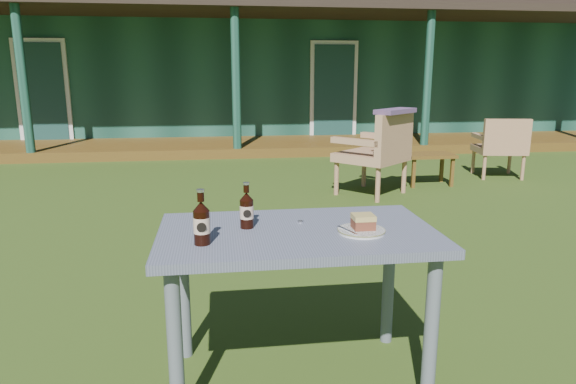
{
  "coord_description": "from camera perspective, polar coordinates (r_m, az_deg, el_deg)",
  "views": [
    {
      "loc": [
        -0.34,
        -3.71,
        1.39
      ],
      "look_at": [
        0.0,
        -1.3,
        0.82
      ],
      "focal_mm": 32.0,
      "sensor_mm": 36.0,
      "label": 1
    }
  ],
  "objects": [
    {
      "name": "armchair_left",
      "position": [
        5.96,
        10.04,
        4.69
      ],
      "size": [
        0.97,
        0.96,
        0.95
      ],
      "color": "#AA7A55",
      "rests_on": "ground"
    },
    {
      "name": "pavilion",
      "position": [
        13.1,
        -6.66,
        13.98
      ],
      "size": [
        15.8,
        8.3,
        3.45
      ],
      "color": "#1B4637",
      "rests_on": "ground"
    },
    {
      "name": "cola_bottle_far",
      "position": [
        2.06,
        -9.57,
        -3.36
      ],
      "size": [
        0.07,
        0.07,
        0.22
      ],
      "color": "black",
      "rests_on": "cafe_table"
    },
    {
      "name": "cafe_table",
      "position": [
        2.27,
        1.05,
        -6.67
      ],
      "size": [
        1.2,
        0.7,
        0.72
      ],
      "color": "#555A6C",
      "rests_on": "ground"
    },
    {
      "name": "armchair_right",
      "position": [
        7.45,
        22.62,
        4.9
      ],
      "size": [
        0.69,
        0.66,
        0.81
      ],
      "color": "#AA7A55",
      "rests_on": "ground"
    },
    {
      "name": "plate",
      "position": [
        2.22,
        8.16,
        -4.28
      ],
      "size": [
        0.2,
        0.2,
        0.01
      ],
      "color": "silver",
      "rests_on": "cafe_table"
    },
    {
      "name": "cola_bottle_near",
      "position": [
        2.25,
        -4.61,
        -1.98
      ],
      "size": [
        0.06,
        0.06,
        0.2
      ],
      "color": "black",
      "rests_on": "cafe_table"
    },
    {
      "name": "floral_throw",
      "position": [
        5.82,
        11.86,
        8.8
      ],
      "size": [
        0.58,
        0.55,
        0.05
      ],
      "primitive_type": "cube",
      "rotation": [
        0.0,
        0.0,
        3.87
      ],
      "color": "#583F63",
      "rests_on": "armchair_left"
    },
    {
      "name": "cake_slice",
      "position": [
        2.22,
        8.35,
        -3.26
      ],
      "size": [
        0.09,
        0.09,
        0.06
      ],
      "color": "brown",
      "rests_on": "plate"
    },
    {
      "name": "fork",
      "position": [
        2.19,
        6.59,
        -4.25
      ],
      "size": [
        0.06,
        0.14,
        0.0
      ],
      "primitive_type": "cube",
      "rotation": [
        0.0,
        0.0,
        0.36
      ],
      "color": "silver",
      "rests_on": "plate"
    },
    {
      "name": "ground",
      "position": [
        3.97,
        -2.61,
        -7.33
      ],
      "size": [
        80.0,
        80.0,
        0.0
      ],
      "primitive_type": "plane",
      "color": "#334916"
    },
    {
      "name": "side_table",
      "position": [
        6.69,
        15.37,
        3.64
      ],
      "size": [
        0.6,
        0.4,
        0.4
      ],
      "color": "#593D15",
      "rests_on": "ground"
    },
    {
      "name": "bottle_cap",
      "position": [
        2.34,
        1.41,
        -3.32
      ],
      "size": [
        0.03,
        0.03,
        0.01
      ],
      "primitive_type": "cylinder",
      "color": "silver",
      "rests_on": "cafe_table"
    }
  ]
}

